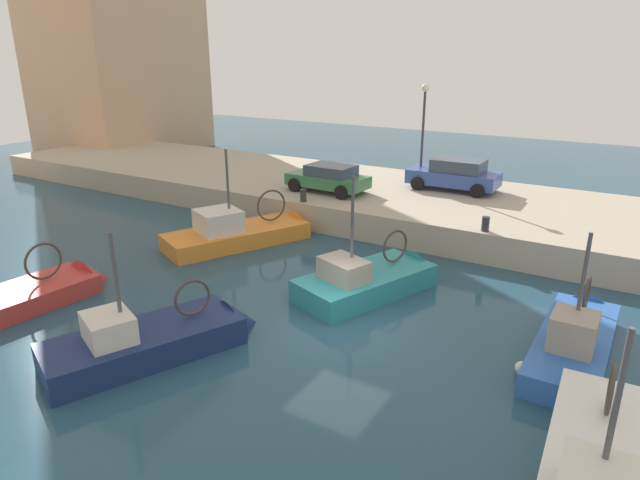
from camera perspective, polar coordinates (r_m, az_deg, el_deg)
The scene contains 12 objects.
water_surface at distance 15.99m, azimuth 1.98°, elevation -9.02°, with size 80.00×80.00×0.00m, color navy.
quay_wall at distance 25.74m, azimuth 14.76°, elevation 2.81°, with size 9.00×56.00×1.20m, color #ADA08C.
fishing_boat_teal at distance 18.36m, azimuth 5.59°, elevation -4.90°, with size 5.81×3.72×4.92m.
fishing_boat_orange at distance 22.93m, azimuth -7.69°, elevation 0.11°, with size 6.84×4.57×4.86m.
fishing_boat_red at distance 19.28m, azimuth -29.56°, elevation -6.18°, with size 6.86×2.61×3.85m.
fishing_boat_blue at distance 16.27m, azimuth 24.81°, elevation -9.97°, with size 6.01×1.96×4.25m.
fishing_boat_navy at distance 15.35m, azimuth -16.25°, elevation -10.74°, with size 6.00×3.89×4.36m.
parked_car_blue at distance 27.01m, azimuth 13.76°, elevation 6.62°, with size 2.09×4.22×1.49m.
parked_car_green at distance 25.92m, azimuth 0.89°, elevation 6.46°, with size 2.06×3.87×1.29m.
mooring_bollard_south at distance 21.14m, azimuth 16.75°, elevation 1.61°, with size 0.28×0.28×0.55m, color #2D2D33.
mooring_bollard_mid at distance 24.28m, azimuth -1.74°, elevation 4.63°, with size 0.28×0.28×0.55m, color #2D2D33.
quay_streetlamp at distance 27.28m, azimuth 10.67°, elevation 12.28°, with size 0.36×0.36×4.83m.
Camera 1 is at (-12.31, -6.89, 7.53)m, focal length 30.93 mm.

